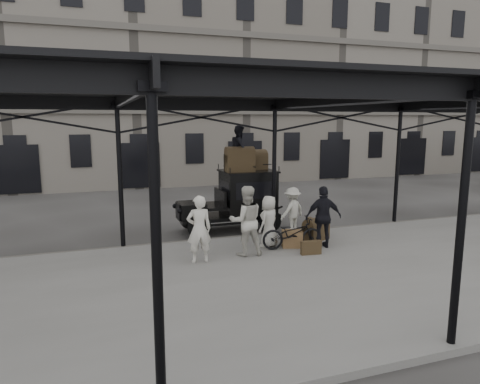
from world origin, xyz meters
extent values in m
plane|color=#383533|center=(0.00, 0.00, 0.00)|extent=(120.00, 120.00, 0.00)
cube|color=slate|center=(0.00, -2.00, 0.07)|extent=(28.00, 8.00, 0.15)
cylinder|color=black|center=(0.00, 2.00, 2.15)|extent=(0.14, 0.14, 4.30)
cylinder|color=black|center=(0.00, -5.80, 2.15)|extent=(0.14, 0.14, 4.30)
cube|color=black|center=(0.00, 2.00, 4.48)|extent=(22.00, 0.10, 0.45)
cube|color=black|center=(0.00, -5.80, 4.48)|extent=(22.00, 0.10, 0.45)
cube|color=black|center=(0.00, -1.70, 4.65)|extent=(22.50, 9.00, 0.08)
cube|color=silver|center=(0.00, -1.70, 4.72)|extent=(18.00, 7.00, 0.04)
cube|color=slate|center=(0.00, 18.00, 7.00)|extent=(64.00, 8.00, 14.00)
cylinder|color=black|center=(-2.47, 2.56, 0.40)|extent=(0.80, 0.10, 0.80)
cylinder|color=black|center=(-2.47, 4.00, 0.40)|extent=(0.80, 0.10, 0.80)
cylinder|color=black|center=(0.13, 2.56, 0.40)|extent=(0.80, 0.10, 0.80)
cylinder|color=black|center=(0.13, 4.00, 0.40)|extent=(0.80, 0.10, 0.80)
cube|color=black|center=(-1.22, 3.28, 0.55)|extent=(3.60, 1.25, 0.12)
cube|color=black|center=(-2.57, 3.28, 0.85)|extent=(0.90, 1.00, 0.55)
cube|color=black|center=(-3.04, 3.28, 0.85)|extent=(0.06, 0.70, 0.55)
cube|color=black|center=(-1.77, 3.28, 0.95)|extent=(0.70, 1.30, 0.10)
cube|color=black|center=(-0.47, 3.28, 1.35)|extent=(1.80, 1.45, 1.55)
cube|color=black|center=(-0.47, 2.55, 1.55)|extent=(1.40, 0.02, 0.60)
cube|color=black|center=(-0.47, 3.28, 2.15)|extent=(1.90, 1.55, 0.06)
imported|color=silver|center=(-3.13, -0.22, 1.07)|extent=(0.69, 0.48, 1.84)
imported|color=beige|center=(-1.72, -0.02, 1.15)|extent=(1.04, 0.85, 2.00)
imported|color=beige|center=(-0.79, 0.54, 0.94)|extent=(0.92, 0.85, 1.57)
imported|color=black|center=(0.73, -0.07, 1.09)|extent=(1.17, 0.65, 1.88)
imported|color=silver|center=(0.60, 1.80, 0.93)|extent=(1.16, 0.93, 1.57)
imported|color=black|center=(-0.22, 0.08, 0.63)|extent=(1.90, 0.91, 0.96)
imported|color=black|center=(-0.82, 3.18, 2.98)|extent=(0.84, 0.94, 1.61)
cube|color=brown|center=(-0.12, 0.28, 0.40)|extent=(0.71, 0.62, 0.50)
cube|color=#463320|center=(1.33, 1.72, 0.38)|extent=(0.21, 0.61, 0.45)
cube|color=#463320|center=(0.06, -0.59, 0.35)|extent=(0.61, 0.21, 0.40)
camera|label=1|loc=(-5.69, -11.13, 3.95)|focal=32.00mm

